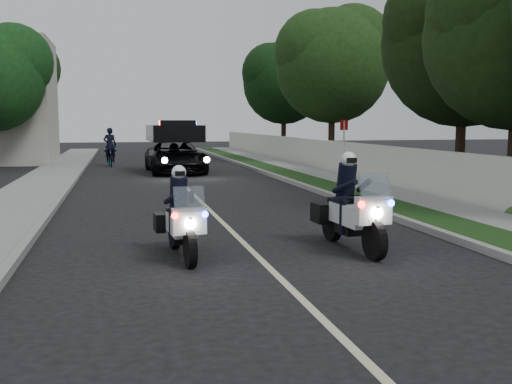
% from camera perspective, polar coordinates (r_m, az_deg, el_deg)
% --- Properties ---
extents(ground, '(120.00, 120.00, 0.00)m').
position_cam_1_polar(ground, '(10.71, -0.22, -5.94)').
color(ground, black).
rests_on(ground, ground).
extents(curb_right, '(0.20, 60.00, 0.15)m').
position_cam_1_polar(curb_right, '(21.30, 4.53, 0.64)').
color(curb_right, gray).
rests_on(curb_right, ground).
extents(grass_verge, '(1.20, 60.00, 0.16)m').
position_cam_1_polar(grass_verge, '(21.52, 6.31, 0.69)').
color(grass_verge, '#193814').
rests_on(grass_verge, ground).
extents(sidewalk_right, '(1.40, 60.00, 0.16)m').
position_cam_1_polar(sidewalk_right, '(21.99, 9.51, 0.77)').
color(sidewalk_right, gray).
rests_on(sidewalk_right, ground).
extents(property_wall, '(0.22, 60.00, 1.50)m').
position_cam_1_polar(property_wall, '(22.33, 11.91, 2.54)').
color(property_wall, beige).
rests_on(property_wall, ground).
extents(curb_left, '(0.20, 60.00, 0.15)m').
position_cam_1_polar(curb_left, '(20.38, -18.01, 0.05)').
color(curb_left, gray).
rests_on(curb_left, ground).
extents(sidewalk_left, '(2.00, 60.00, 0.16)m').
position_cam_1_polar(sidewalk_left, '(20.51, -21.07, -0.03)').
color(sidewalk_left, gray).
rests_on(sidewalk_left, ground).
extents(lane_marking, '(0.12, 50.00, 0.01)m').
position_cam_1_polar(lane_marking, '(20.45, -6.49, 0.16)').
color(lane_marking, '#BFB78C').
rests_on(lane_marking, ground).
extents(police_moto_left, '(0.81, 1.95, 1.62)m').
position_cam_1_polar(police_moto_left, '(10.48, -7.24, -6.28)').
color(police_moto_left, silver).
rests_on(police_moto_left, ground).
extents(police_moto_right, '(0.89, 2.19, 1.82)m').
position_cam_1_polar(police_moto_right, '(11.14, 9.17, -5.52)').
color(police_moto_right, silver).
rests_on(police_moto_right, ground).
extents(police_suv, '(2.67, 5.44, 2.61)m').
position_cam_1_polar(police_suv, '(27.62, -7.80, 1.86)').
color(police_suv, black).
rests_on(police_suv, ground).
extents(bicycle, '(0.79, 1.87, 0.95)m').
position_cam_1_polar(bicycle, '(32.42, -13.94, 2.46)').
color(bicycle, black).
rests_on(bicycle, ground).
extents(cyclist, '(0.70, 0.50, 1.85)m').
position_cam_1_polar(cyclist, '(32.42, -13.94, 2.46)').
color(cyclist, black).
rests_on(cyclist, ground).
extents(sign_post, '(0.51, 0.51, 2.51)m').
position_cam_1_polar(sign_post, '(22.75, 8.44, 0.80)').
color(sign_post, '#AE240C').
rests_on(sign_post, ground).
extents(tree_right_b, '(7.42, 7.42, 9.67)m').
position_cam_1_polar(tree_right_b, '(20.09, 23.52, -0.50)').
color(tree_right_b, '#1B3511').
rests_on(tree_right_b, ground).
extents(tree_right_c, '(7.80, 7.80, 10.02)m').
position_cam_1_polar(tree_right_c, '(23.25, 19.06, 0.62)').
color(tree_right_c, black).
rests_on(tree_right_c, ground).
extents(tree_right_d, '(7.74, 7.74, 10.53)m').
position_cam_1_polar(tree_right_d, '(33.47, 7.29, 2.73)').
color(tree_right_d, '#1F4015').
rests_on(tree_right_d, ground).
extents(tree_right_e, '(7.74, 7.74, 10.08)m').
position_cam_1_polar(tree_right_e, '(44.01, 2.68, 3.75)').
color(tree_right_e, black).
rests_on(tree_right_e, ground).
extents(tree_left_far, '(6.35, 6.35, 9.46)m').
position_cam_1_polar(tree_left_far, '(42.07, -22.56, 3.10)').
color(tree_left_far, '#183510').
rests_on(tree_left_far, ground).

